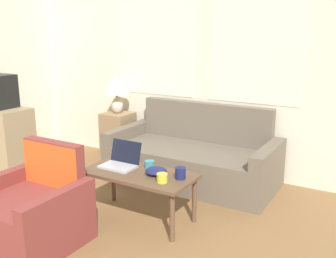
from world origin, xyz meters
The scene contains 11 objects.
wall_back centered at (0.00, 4.20, 1.31)m, with size 6.27×0.06×2.60m.
couch centered at (0.05, 3.75, 0.26)m, with size 1.93×0.88×0.87m.
armchair centered at (-0.47, 1.83, 0.25)m, with size 0.81×0.74×0.80m.
side_table centered at (-1.17, 3.91, 0.32)m, with size 0.36×0.36×0.65m.
table_lamp centered at (-1.17, 3.91, 0.99)m, with size 0.35×0.35×0.50m.
coffee_table centered at (0.06, 2.61, 0.40)m, with size 1.03×0.51×0.46m.
laptop centered at (-0.19, 2.67, 0.51)m, with size 0.33×0.28×0.23m.
cup_navy centered at (0.46, 2.67, 0.51)m, with size 0.09×0.09×0.10m.
cup_yellow centered at (0.37, 2.52, 0.50)m, with size 0.09×0.09×0.08m.
cup_white centered at (0.08, 2.76, 0.49)m, with size 0.09×0.09×0.07m.
snack_bowl centered at (0.22, 2.65, 0.49)m, with size 0.19×0.19×0.06m.
Camera 1 is at (1.99, -0.16, 1.71)m, focal length 42.00 mm.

